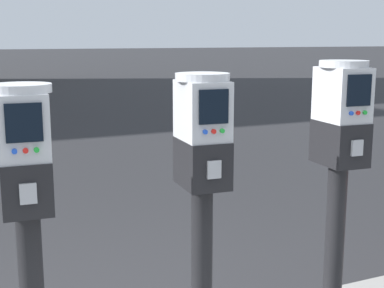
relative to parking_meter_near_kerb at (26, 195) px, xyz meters
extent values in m
cube|color=black|center=(0.00, 0.00, 0.04)|extent=(0.19, 0.25, 0.19)
cube|color=#A5A8AD|center=(-0.01, -0.12, 0.04)|extent=(0.06, 0.02, 0.07)
cube|color=#B7BABF|center=(0.00, 0.00, 0.25)|extent=(0.18, 0.24, 0.23)
cube|color=black|center=(-0.01, -0.12, 0.28)|extent=(0.12, 0.02, 0.13)
cylinder|color=blue|center=(-0.04, -0.12, 0.18)|extent=(0.02, 0.01, 0.02)
cylinder|color=red|center=(-0.01, -0.12, 0.18)|extent=(0.02, 0.01, 0.02)
cylinder|color=green|center=(0.03, -0.12, 0.18)|extent=(0.02, 0.01, 0.02)
cylinder|color=#B7BABF|center=(0.00, 0.00, 0.38)|extent=(0.23, 0.23, 0.03)
cylinder|color=black|center=(0.69, 0.00, -0.46)|extent=(0.10, 0.10, 0.83)
cube|color=black|center=(0.69, 0.00, 0.05)|extent=(0.19, 0.25, 0.19)
cube|color=#A5A8AD|center=(0.68, -0.12, 0.05)|extent=(0.06, 0.02, 0.07)
cube|color=#B7BABF|center=(0.69, 0.00, 0.26)|extent=(0.18, 0.24, 0.23)
cube|color=black|center=(0.68, -0.12, 0.29)|extent=(0.12, 0.02, 0.13)
cylinder|color=blue|center=(0.65, -0.12, 0.20)|extent=(0.02, 0.01, 0.02)
cylinder|color=red|center=(0.68, -0.12, 0.20)|extent=(0.02, 0.01, 0.02)
cylinder|color=green|center=(0.72, -0.12, 0.20)|extent=(0.02, 0.01, 0.02)
cylinder|color=#B7BABF|center=(0.69, 0.00, 0.40)|extent=(0.23, 0.23, 0.03)
cylinder|color=black|center=(1.38, 0.00, -0.45)|extent=(0.10, 0.10, 0.85)
cube|color=black|center=(1.38, 0.00, 0.08)|extent=(0.19, 0.25, 0.20)
cube|color=#A5A8AD|center=(1.38, -0.12, 0.08)|extent=(0.06, 0.02, 0.07)
cube|color=#B7BABF|center=(1.38, 0.00, 0.30)|extent=(0.18, 0.24, 0.24)
cube|color=black|center=(1.38, -0.12, 0.33)|extent=(0.12, 0.02, 0.14)
cylinder|color=blue|center=(1.34, -0.12, 0.23)|extent=(0.02, 0.01, 0.02)
cylinder|color=red|center=(1.38, -0.12, 0.23)|extent=(0.02, 0.01, 0.02)
cylinder|color=green|center=(1.41, -0.12, 0.23)|extent=(0.02, 0.01, 0.02)
cylinder|color=#B7BABF|center=(1.38, 0.00, 0.44)|extent=(0.23, 0.23, 0.03)
camera|label=1|loc=(-0.23, -1.95, 0.55)|focal=51.30mm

